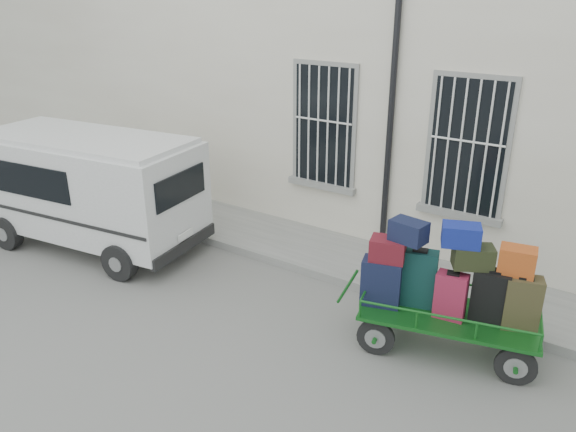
# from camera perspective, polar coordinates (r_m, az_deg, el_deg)

# --- Properties ---
(ground) EXTENTS (80.00, 80.00, 0.00)m
(ground) POSITION_cam_1_polar(r_m,az_deg,el_deg) (9.00, -4.21, -9.05)
(ground) COLOR slate
(ground) RESTS_ON ground
(building) EXTENTS (24.00, 5.15, 6.00)m
(building) POSITION_cam_1_polar(r_m,az_deg,el_deg) (12.57, 11.44, 14.23)
(building) COLOR beige
(building) RESTS_ON ground
(sidewalk) EXTENTS (24.00, 1.70, 0.15)m
(sidewalk) POSITION_cam_1_polar(r_m,az_deg,el_deg) (10.56, 3.13, -3.54)
(sidewalk) COLOR gray
(sidewalk) RESTS_ON ground
(luggage_cart) EXTENTS (2.77, 1.54, 1.90)m
(luggage_cart) POSITION_cam_1_polar(r_m,az_deg,el_deg) (7.77, 15.91, -7.18)
(luggage_cart) COLOR black
(luggage_cart) RESTS_ON ground
(van) EXTENTS (4.51, 2.41, 2.17)m
(van) POSITION_cam_1_polar(r_m,az_deg,el_deg) (11.15, -19.56, 3.08)
(van) COLOR silver
(van) RESTS_ON ground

